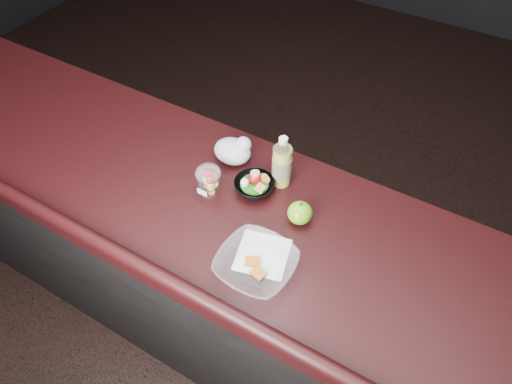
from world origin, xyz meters
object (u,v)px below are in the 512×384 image
lemonade_bottle (282,165)px  fruit_cup (209,180)px  snack_bowl (254,185)px  takeout_bowl (256,264)px  green_apple (300,213)px

lemonade_bottle → fruit_cup: (-0.19, -0.17, -0.02)m
fruit_cup → snack_bowl: size_ratio=0.72×
takeout_bowl → lemonade_bottle: bearing=106.4°
green_apple → snack_bowl: green_apple is taller
lemonade_bottle → snack_bowl: bearing=-127.1°
green_apple → snack_bowl: size_ratio=0.50×
lemonade_bottle → takeout_bowl: size_ratio=0.86×
snack_bowl → takeout_bowl: size_ratio=0.71×
takeout_bowl → snack_bowl: bearing=121.3°
green_apple → takeout_bowl: size_ratio=0.35×
fruit_cup → green_apple: (0.33, 0.05, -0.03)m
fruit_cup → takeout_bowl: 0.36m
lemonade_bottle → takeout_bowl: bearing=-73.6°
lemonade_bottle → fruit_cup: lemonade_bottle is taller
fruit_cup → green_apple: fruit_cup is taller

